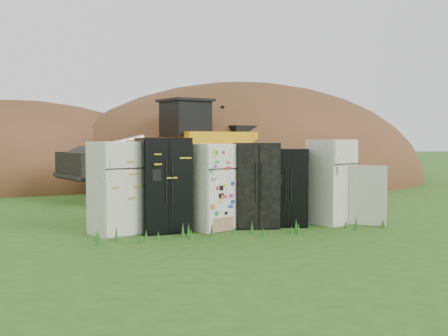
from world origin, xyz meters
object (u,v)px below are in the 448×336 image
(fridge_black_side, at_px, (163,185))
(fridge_leftmost, at_px, (114,188))
(fridge_sticker, at_px, (211,187))
(fridge_open_door, at_px, (331,182))
(wheel_loader, at_px, (164,148))
(fridge_dark_mid, at_px, (256,185))
(fridge_black_right, at_px, (288,187))

(fridge_black_side, bearing_deg, fridge_leftmost, 175.28)
(fridge_sticker, distance_m, fridge_open_door, 2.82)
(fridge_black_side, distance_m, fridge_sticker, 1.00)
(fridge_open_door, distance_m, wheel_loader, 7.17)
(fridge_leftmost, height_order, fridge_sticker, fridge_leftmost)
(fridge_leftmost, bearing_deg, wheel_loader, 48.47)
(fridge_black_side, height_order, fridge_open_door, fridge_black_side)
(fridge_black_side, distance_m, fridge_dark_mid, 2.02)
(fridge_leftmost, relative_size, wheel_loader, 0.28)
(fridge_sticker, height_order, fridge_open_door, fridge_open_door)
(fridge_black_side, relative_size, fridge_open_door, 1.02)
(fridge_black_side, height_order, fridge_dark_mid, fridge_black_side)
(fridge_dark_mid, bearing_deg, fridge_sticker, -167.44)
(fridge_black_right, relative_size, wheel_loader, 0.25)
(fridge_leftmost, relative_size, fridge_dark_mid, 1.02)
(fridge_dark_mid, distance_m, fridge_open_door, 1.80)
(fridge_leftmost, height_order, fridge_black_side, fridge_black_side)
(fridge_dark_mid, bearing_deg, fridge_black_side, -168.96)
(fridge_black_right, bearing_deg, fridge_leftmost, -156.55)
(fridge_sticker, relative_size, wheel_loader, 0.27)
(fridge_sticker, xyz_separation_m, fridge_dark_mid, (1.02, 0.03, 0.01))
(fridge_black_right, bearing_deg, fridge_sticker, -155.61)
(fridge_leftmost, xyz_separation_m, fridge_open_door, (4.81, 0.01, 0.02))
(fridge_dark_mid, bearing_deg, fridge_leftmost, -169.01)
(fridge_leftmost, distance_m, fridge_sticker, 2.00)
(wheel_loader, bearing_deg, fridge_black_side, -118.08)
(fridge_leftmost, distance_m, fridge_open_door, 4.82)
(fridge_leftmost, xyz_separation_m, fridge_sticker, (2.00, -0.02, -0.02))
(fridge_leftmost, distance_m, fridge_black_side, 1.00)
(fridge_open_door, bearing_deg, fridge_sticker, 156.06)
(fridge_leftmost, xyz_separation_m, fridge_black_right, (3.78, 0.02, -0.08))
(fridge_black_right, xyz_separation_m, fridge_open_door, (1.03, -0.02, 0.10))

